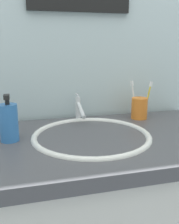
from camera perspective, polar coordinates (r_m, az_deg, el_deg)
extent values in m
cube|color=silver|center=(1.29, -2.44, 15.71)|extent=(2.31, 0.04, 2.40)
cube|color=#4C4C51|center=(1.02, 2.02, -6.76)|extent=(1.11, 0.61, 0.05)
ellipsoid|color=white|center=(1.04, 0.43, -7.72)|extent=(0.41, 0.41, 0.09)
torus|color=white|center=(1.02, 0.43, -5.30)|extent=(0.47, 0.47, 0.02)
cylinder|color=#595B60|center=(1.05, 0.42, -9.85)|extent=(0.03, 0.03, 0.01)
cylinder|color=silver|center=(1.23, -2.52, 0.79)|extent=(0.02, 0.02, 0.11)
cylinder|color=silver|center=(1.17, -1.91, 0.54)|extent=(0.02, 0.12, 0.06)
cylinder|color=silver|center=(1.23, -2.71, 3.80)|extent=(0.01, 0.05, 0.01)
cylinder|color=orange|center=(1.28, 10.87, 0.82)|extent=(0.08, 0.08, 0.10)
cylinder|color=yellow|center=(1.28, 12.49, 2.43)|extent=(0.04, 0.01, 0.16)
cube|color=white|center=(1.28, 13.31, 5.98)|extent=(0.02, 0.01, 0.03)
cylinder|color=white|center=(1.29, 9.70, 2.65)|extent=(0.03, 0.03, 0.16)
cube|color=white|center=(1.28, 9.29, 6.25)|extent=(0.02, 0.02, 0.03)
cylinder|color=#3372BF|center=(1.00, -17.26, -2.29)|extent=(0.07, 0.07, 0.14)
cylinder|color=black|center=(0.98, -17.60, 2.16)|extent=(0.02, 0.02, 0.02)
cube|color=black|center=(0.96, -17.72, 3.18)|extent=(0.02, 0.04, 0.02)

